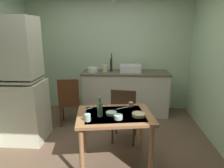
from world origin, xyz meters
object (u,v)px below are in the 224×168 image
sink_basin (130,68)px  chair_far_side (124,115)px  serving_bowl_wide (118,117)px  teacup_cream (131,104)px  dining_table (115,122)px  glass_bottle (100,109)px  hand_pump (111,64)px  hutch_cabinet (16,86)px  mixing_bowl_counter (93,70)px  chair_by_counter (70,101)px

sink_basin → chair_far_side: (-0.13, -1.23, -0.53)m
serving_bowl_wide → teacup_cream: (0.17, 0.42, 0.01)m
dining_table → teacup_cream: bearing=52.0°
chair_far_side → glass_bottle: bearing=-115.2°
teacup_cream → chair_far_side: bearing=107.6°
hand_pump → chair_far_side: 1.45m
hutch_cabinet → glass_bottle: hutch_cabinet is taller
hutch_cabinet → teacup_cream: hutch_cabinet is taller
mixing_bowl_counter → sink_basin: bearing=3.6°
mixing_bowl_counter → dining_table: 1.88m
hutch_cabinet → sink_basin: (1.86, 1.23, 0.08)m
hand_pump → teacup_cream: hand_pump is taller
hutch_cabinet → chair_far_side: 1.79m
mixing_bowl_counter → teacup_cream: (0.77, -1.48, -0.21)m
mixing_bowl_counter → dining_table: size_ratio=0.20×
serving_bowl_wide → teacup_cream: bearing=68.4°
mixing_bowl_counter → chair_by_counter: bearing=-121.2°
dining_table → chair_by_counter: chair_by_counter is taller
chair_far_side → glass_bottle: 0.80m
hand_pump → dining_table: hand_pump is taller
hand_pump → teacup_cream: bearing=-76.3°
chair_by_counter → hutch_cabinet: bearing=-139.8°
dining_table → glass_bottle: size_ratio=4.22×
hand_pump → dining_table: size_ratio=0.37×
sink_basin → chair_far_side: bearing=-95.8°
mixing_bowl_counter → serving_bowl_wide: mixing_bowl_counter is taller
dining_table → chair_far_side: bearing=77.9°
chair_by_counter → teacup_cream: 1.46m
mixing_bowl_counter → teacup_cream: size_ratio=3.19×
sink_basin → dining_table: size_ratio=0.41×
dining_table → serving_bowl_wide: size_ratio=9.84×
mixing_bowl_counter → hand_pump: bearing=13.7°
hutch_cabinet → mixing_bowl_counter: 1.58m
chair_far_side → chair_by_counter: bearing=151.1°
chair_by_counter → serving_bowl_wide: chair_by_counter is taller
mixing_bowl_counter → chair_by_counter: size_ratio=0.23×
chair_far_side → serving_bowl_wide: chair_far_side is taller
teacup_cream → serving_bowl_wide: bearing=-111.6°
dining_table → teacup_cream: 0.38m
mixing_bowl_counter → chair_far_side: mixing_bowl_counter is taller
hand_pump → mixing_bowl_counter: 0.42m
dining_table → chair_far_side: size_ratio=1.14×
mixing_bowl_counter → chair_far_side: 1.45m
hand_pump → hutch_cabinet: bearing=-138.4°
teacup_cream → glass_bottle: 0.54m
dining_table → chair_by_counter: 1.48m
chair_by_counter → glass_bottle: (0.74, -1.23, 0.36)m
teacup_cream → sink_basin: bearing=88.8°
sink_basin → hand_pump: size_ratio=1.13×
sink_basin → chair_far_side: 1.35m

